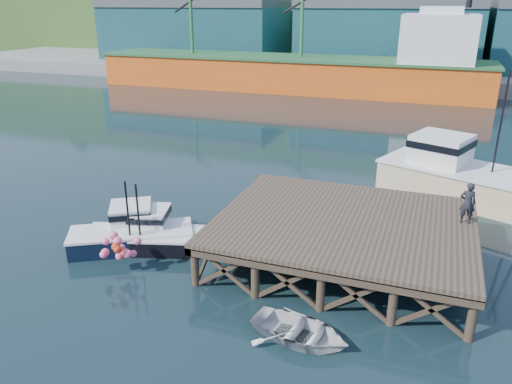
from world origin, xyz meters
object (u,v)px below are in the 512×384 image
at_px(boat_black, 145,234).
at_px(dinghy, 300,331).
at_px(boat_navy, 131,232).
at_px(dockworker, 468,203).
at_px(trawler, 476,177).

height_order(boat_black, dinghy, boat_black).
bearing_deg(boat_black, boat_navy, 179.49).
bearing_deg(dinghy, boat_navy, 77.40).
relative_size(boat_black, dockworker, 3.21).
distance_m(boat_navy, trawler, 21.11).
height_order(boat_navy, trawler, trawler).
xyz_separation_m(boat_black, dockworker, (15.27, 3.77, 2.44)).
height_order(dinghy, dockworker, dockworker).
distance_m(trawler, dinghy, 18.42).
relative_size(boat_navy, dockworker, 3.22).
xyz_separation_m(boat_navy, dockworker, (15.96, 3.97, 2.35)).
bearing_deg(boat_black, trawler, 20.69).
height_order(trawler, dockworker, trawler).
bearing_deg(boat_navy, trawler, 6.21).
xyz_separation_m(dinghy, dockworker, (5.67, 8.49, 2.73)).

